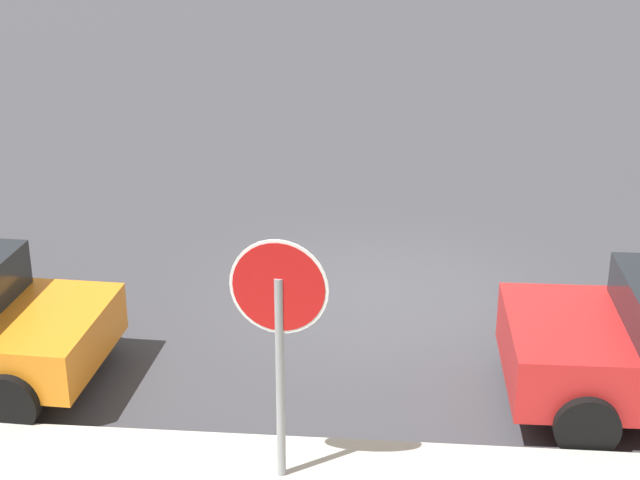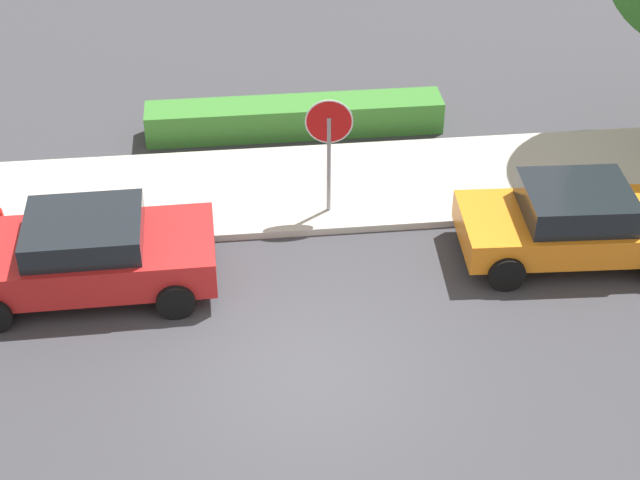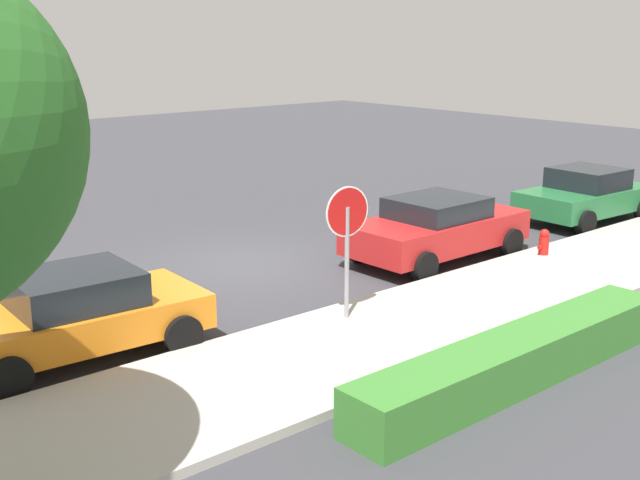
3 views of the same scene
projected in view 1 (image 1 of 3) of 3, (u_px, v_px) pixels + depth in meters
name	position (u px, v px, depth m)	size (l,w,h in m)	color
ground_plane	(385.00, 296.00, 12.95)	(60.00, 60.00, 0.00)	#38383D
stop_sign	(279.00, 321.00, 8.42)	(0.86, 0.11, 2.45)	gray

